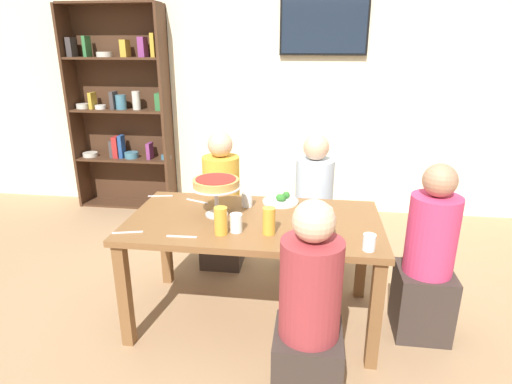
{
  "coord_description": "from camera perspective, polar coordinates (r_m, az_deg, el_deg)",
  "views": [
    {
      "loc": [
        0.35,
        -2.49,
        1.8
      ],
      "look_at": [
        0.0,
        0.1,
        0.89
      ],
      "focal_mm": 29.75,
      "sensor_mm": 36.0,
      "label": 1
    }
  ],
  "objects": [
    {
      "name": "diner_head_east",
      "position": [
        2.9,
        22.05,
        -9.11
      ],
      "size": [
        0.34,
        0.34,
        1.15
      ],
      "rotation": [
        0.0,
        0.0,
        3.14
      ],
      "color": "#382D28",
      "rests_on": "ground_plane"
    },
    {
      "name": "cutlery_fork_near",
      "position": [
        3.21,
        -12.74,
        -0.51
      ],
      "size": [
        0.18,
        0.05,
        0.0
      ],
      "primitive_type": "cube",
      "rotation": [
        0.0,
        0.0,
        3.33
      ],
      "color": "silver",
      "rests_on": "dining_table"
    },
    {
      "name": "television",
      "position": [
        4.6,
        9.12,
        21.08
      ],
      "size": [
        0.88,
        0.05,
        0.54
      ],
      "color": "black"
    },
    {
      "name": "diner_far_left",
      "position": [
        3.55,
        -4.59,
        -2.44
      ],
      "size": [
        0.34,
        0.34,
        1.15
      ],
      "rotation": [
        0.0,
        0.0,
        -1.57
      ],
      "color": "#382D28",
      "rests_on": "ground_plane"
    },
    {
      "name": "diner_near_right",
      "position": [
        2.21,
        7.1,
        -17.35
      ],
      "size": [
        0.34,
        0.34,
        1.15
      ],
      "rotation": [
        0.0,
        0.0,
        1.57
      ],
      "color": "#382D28",
      "rests_on": "ground_plane"
    },
    {
      "name": "ground_plane",
      "position": [
        3.09,
        -0.26,
        -16.41
      ],
      "size": [
        12.0,
        12.0,
        0.0
      ],
      "primitive_type": "plane",
      "color": "#9E7A56"
    },
    {
      "name": "water_glass_clear_far",
      "position": [
        2.39,
        14.97,
        -6.56
      ],
      "size": [
        0.07,
        0.07,
        0.09
      ],
      "primitive_type": "cylinder",
      "color": "white",
      "rests_on": "dining_table"
    },
    {
      "name": "bookshelf",
      "position": [
        5.03,
        -17.65,
        10.61
      ],
      "size": [
        1.1,
        0.3,
        2.21
      ],
      "color": "#422819",
      "rests_on": "ground_plane"
    },
    {
      "name": "beer_glass_amber_short",
      "position": [
        2.5,
        -4.76,
        -3.89
      ],
      "size": [
        0.08,
        0.08,
        0.17
      ],
      "primitive_type": "cylinder",
      "color": "gold",
      "rests_on": "dining_table"
    },
    {
      "name": "cutlery_knife_far",
      "position": [
        2.65,
        -16.88,
        -5.21
      ],
      "size": [
        0.18,
        0.06,
        0.0
      ],
      "primitive_type": "cube",
      "rotation": [
        0.0,
        0.0,
        0.25
      ],
      "color": "silver",
      "rests_on": "dining_table"
    },
    {
      "name": "deep_dish_pizza_stand",
      "position": [
        2.73,
        -5.41,
        0.92
      ],
      "size": [
        0.33,
        0.33,
        0.25
      ],
      "color": "silver",
      "rests_on": "dining_table"
    },
    {
      "name": "beer_glass_amber_spare",
      "position": [
        2.45,
        9.6,
        -4.83
      ],
      "size": [
        0.07,
        0.07,
        0.15
      ],
      "primitive_type": "cylinder",
      "color": "gold",
      "rests_on": "dining_table"
    },
    {
      "name": "water_glass_clear_spare",
      "position": [
        2.92,
        -1.21,
        -1.03
      ],
      "size": [
        0.07,
        0.07,
        0.1
      ],
      "primitive_type": "cylinder",
      "color": "white",
      "rests_on": "dining_table"
    },
    {
      "name": "water_glass_clear_near",
      "position": [
        2.53,
        -2.68,
        -4.17
      ],
      "size": [
        0.07,
        0.07,
        0.11
      ],
      "primitive_type": "cylinder",
      "color": "white",
      "rests_on": "dining_table"
    },
    {
      "name": "salad_plate_near_diner",
      "position": [
        3.01,
        3.4,
        -1.1
      ],
      "size": [
        0.25,
        0.25,
        0.07
      ],
      "color": "white",
      "rests_on": "dining_table"
    },
    {
      "name": "cutlery_fork_far",
      "position": [
        3.05,
        -7.93,
        -1.23
      ],
      "size": [
        0.17,
        0.08,
        0.0
      ],
      "primitive_type": "cube",
      "rotation": [
        0.0,
        0.0,
        2.76
      ],
      "color": "silver",
      "rests_on": "dining_table"
    },
    {
      "name": "dining_table",
      "position": [
        2.76,
        -0.28,
        -5.43
      ],
      "size": [
        1.62,
        0.87,
        0.74
      ],
      "color": "brown",
      "rests_on": "ground_plane"
    },
    {
      "name": "salad_plate_far_diner",
      "position": [
        2.89,
        8.1,
        -2.13
      ],
      "size": [
        0.22,
        0.22,
        0.07
      ],
      "color": "white",
      "rests_on": "dining_table"
    },
    {
      "name": "diner_far_right",
      "position": [
        3.49,
        7.68,
        -2.99
      ],
      "size": [
        0.34,
        0.34,
        1.15
      ],
      "rotation": [
        0.0,
        0.0,
        -1.57
      ],
      "color": "#382D28",
      "rests_on": "ground_plane"
    },
    {
      "name": "beer_glass_amber_tall",
      "position": [
        2.49,
        1.75,
        -3.91
      ],
      "size": [
        0.08,
        0.08,
        0.16
      ],
      "primitive_type": "cylinder",
      "color": "gold",
      "rests_on": "dining_table"
    },
    {
      "name": "cutlery_knife_near",
      "position": [
        2.52,
        -9.97,
        -5.92
      ],
      "size": [
        0.18,
        0.02,
        0.0
      ],
      "primitive_type": "cube",
      "rotation": [
        0.0,
        0.0,
        0.03
      ],
      "color": "silver",
      "rests_on": "dining_table"
    },
    {
      "name": "rear_partition",
      "position": [
        4.72,
        3.56,
        14.34
      ],
      "size": [
        8.0,
        0.12,
        2.8
      ],
      "primitive_type": "cube",
      "color": "beige",
      "rests_on": "ground_plane"
    }
  ]
}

